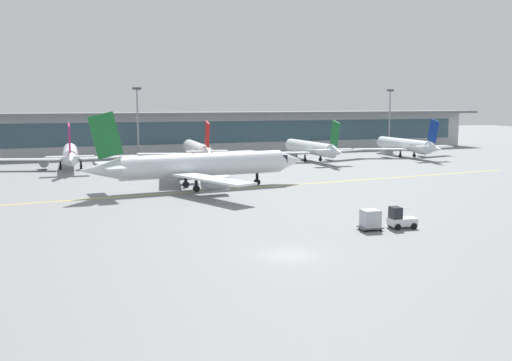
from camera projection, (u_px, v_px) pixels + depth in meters
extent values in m
plane|color=gray|center=(289.00, 255.00, 44.97)|extent=(400.00, 400.00, 0.00)
cube|color=yellow|center=(208.00, 191.00, 77.40)|extent=(109.55, 10.66, 0.01)
cube|color=#B2B7BC|center=(129.00, 135.00, 130.44)|extent=(178.06, 8.00, 9.00)
cube|color=#385666|center=(132.00, 134.00, 126.58)|extent=(170.94, 0.16, 5.04)
cube|color=slate|center=(129.00, 114.00, 128.39)|extent=(185.18, 11.00, 0.60)
cylinder|color=silver|center=(70.00, 154.00, 103.34)|extent=(3.27, 18.76, 2.59)
cone|color=silver|center=(70.00, 149.00, 113.61)|extent=(2.58, 3.20, 2.46)
cube|color=black|center=(70.00, 148.00, 111.61)|extent=(2.11, 2.41, 0.91)
cone|color=silver|center=(70.00, 160.00, 92.59)|extent=(2.36, 4.23, 2.21)
cube|color=silver|center=(31.00, 159.00, 99.98)|extent=(10.91, 5.65, 0.21)
cylinder|color=#999EA3|center=(44.00, 162.00, 101.81)|extent=(1.70, 2.80, 1.60)
cube|color=silver|center=(109.00, 157.00, 104.03)|extent=(10.96, 4.95, 0.21)
cylinder|color=#999EA3|center=(96.00, 161.00, 104.56)|extent=(1.70, 2.80, 1.60)
cube|color=#B21E66|center=(69.00, 138.00, 92.89)|extent=(0.40, 3.51, 4.89)
cube|color=silver|center=(58.00, 157.00, 93.02)|extent=(3.88, 1.97, 0.18)
cube|color=silver|center=(82.00, 156.00, 94.19)|extent=(3.88, 1.97, 0.18)
cylinder|color=black|center=(71.00, 161.00, 109.78)|extent=(0.34, 0.34, 1.37)
cylinder|color=black|center=(71.00, 163.00, 109.82)|extent=(0.44, 0.70, 0.69)
cylinder|color=black|center=(60.00, 166.00, 101.64)|extent=(0.34, 0.34, 1.37)
cylinder|color=black|center=(61.00, 168.00, 101.69)|extent=(0.44, 0.70, 0.69)
cylinder|color=black|center=(81.00, 165.00, 102.71)|extent=(0.34, 0.34, 1.37)
cylinder|color=black|center=(81.00, 167.00, 102.76)|extent=(0.44, 0.70, 0.69)
cylinder|color=white|center=(197.00, 149.00, 113.91)|extent=(3.82, 18.81, 2.59)
cone|color=white|center=(188.00, 145.00, 124.28)|extent=(2.67, 3.27, 2.46)
cube|color=black|center=(190.00, 144.00, 122.26)|extent=(2.17, 2.46, 0.91)
cone|color=white|center=(208.00, 154.00, 103.06)|extent=(2.48, 4.29, 2.21)
cube|color=white|center=(165.00, 154.00, 110.72)|extent=(10.88, 5.92, 0.21)
cylinder|color=#999EA3|center=(175.00, 157.00, 112.50)|extent=(1.78, 2.85, 1.60)
cube|color=white|center=(231.00, 152.00, 114.40)|extent=(10.96, 4.65, 0.21)
cylinder|color=#999EA3|center=(219.00, 156.00, 115.00)|extent=(1.78, 2.85, 1.60)
cube|color=red|center=(207.00, 134.00, 103.37)|extent=(0.51, 3.51, 4.89)
cube|color=white|center=(197.00, 151.00, 103.55)|extent=(3.93, 2.08, 0.18)
cube|color=white|center=(217.00, 151.00, 104.61)|extent=(3.93, 2.08, 0.18)
cylinder|color=black|center=(192.00, 156.00, 120.40)|extent=(0.34, 0.34, 1.37)
cylinder|color=black|center=(192.00, 157.00, 120.45)|extent=(0.46, 0.71, 0.69)
cylinder|color=black|center=(190.00, 160.00, 112.25)|extent=(0.34, 0.34, 1.37)
cylinder|color=black|center=(190.00, 161.00, 112.29)|extent=(0.46, 0.71, 0.69)
cylinder|color=black|center=(207.00, 159.00, 113.22)|extent=(0.34, 0.34, 1.37)
cylinder|color=black|center=(207.00, 161.00, 113.27)|extent=(0.46, 0.71, 0.69)
cylinder|color=white|center=(310.00, 148.00, 117.04)|extent=(2.93, 18.72, 2.59)
cone|color=white|center=(288.00, 144.00, 127.12)|extent=(2.52, 3.16, 2.46)
cube|color=black|center=(292.00, 143.00, 125.16)|extent=(2.06, 2.37, 0.91)
cone|color=white|center=(337.00, 152.00, 106.49)|extent=(2.28, 4.19, 2.21)
cube|color=white|center=(283.00, 153.00, 113.37)|extent=(10.95, 5.13, 0.21)
cylinder|color=#999EA3|center=(290.00, 155.00, 115.28)|extent=(1.65, 2.78, 1.60)
cube|color=white|center=(342.00, 151.00, 118.10)|extent=(10.93, 5.47, 0.21)
cylinder|color=#999EA3|center=(330.00, 154.00, 118.49)|extent=(1.65, 2.78, 1.60)
cube|color=#19662D|center=(335.00, 133.00, 106.78)|extent=(0.34, 3.50, 4.89)
cube|color=white|center=(325.00, 150.00, 106.81)|extent=(3.85, 1.90, 0.18)
cube|color=white|center=(343.00, 149.00, 108.17)|extent=(3.85, 1.90, 0.18)
cylinder|color=black|center=(296.00, 154.00, 123.36)|extent=(0.34, 0.34, 1.37)
cylinder|color=black|center=(296.00, 156.00, 123.41)|extent=(0.43, 0.69, 0.69)
cylinder|color=black|center=(305.00, 158.00, 115.28)|extent=(0.34, 0.34, 1.37)
cylinder|color=black|center=(305.00, 160.00, 115.33)|extent=(0.43, 0.69, 0.69)
cylinder|color=black|center=(320.00, 158.00, 116.53)|extent=(0.34, 0.34, 1.37)
cylinder|color=black|center=(320.00, 159.00, 116.58)|extent=(0.43, 0.69, 0.69)
cylinder|color=white|center=(404.00, 145.00, 125.44)|extent=(3.24, 18.76, 2.59)
cone|color=white|center=(378.00, 141.00, 135.70)|extent=(2.57, 3.20, 2.46)
cube|color=black|center=(383.00, 141.00, 133.70)|extent=(2.10, 2.40, 0.91)
cone|color=white|center=(435.00, 149.00, 114.69)|extent=(2.35, 4.23, 2.21)
cube|color=white|center=(381.00, 149.00, 122.06)|extent=(10.91, 5.63, 0.21)
cylinder|color=#999EA3|center=(386.00, 152.00, 123.89)|extent=(1.70, 2.80, 1.60)
cube|color=white|center=(433.00, 148.00, 126.14)|extent=(10.96, 4.96, 0.21)
cylinder|color=#999EA3|center=(422.00, 151.00, 126.66)|extent=(1.70, 2.80, 1.60)
cube|color=navy|center=(433.00, 131.00, 114.99)|extent=(0.40, 3.51, 4.89)
cube|color=white|center=(424.00, 146.00, 115.12)|extent=(3.88, 1.96, 0.18)
cube|color=white|center=(440.00, 146.00, 116.29)|extent=(3.88, 1.96, 0.18)
cylinder|color=black|center=(388.00, 151.00, 131.87)|extent=(0.34, 0.34, 1.37)
cylinder|color=black|center=(388.00, 153.00, 131.92)|extent=(0.44, 0.70, 0.69)
cylinder|color=black|center=(400.00, 154.00, 123.74)|extent=(0.34, 0.34, 1.37)
cylinder|color=black|center=(400.00, 156.00, 123.78)|extent=(0.44, 0.70, 0.69)
cylinder|color=black|center=(414.00, 154.00, 124.81)|extent=(0.34, 0.34, 1.37)
cylinder|color=black|center=(414.00, 155.00, 124.86)|extent=(0.44, 0.70, 0.69)
cylinder|color=silver|center=(204.00, 165.00, 78.80)|extent=(23.58, 5.42, 3.25)
cone|color=silver|center=(290.00, 160.00, 84.60)|extent=(4.17, 3.44, 3.09)
cube|color=black|center=(275.00, 158.00, 83.44)|extent=(3.15, 2.80, 1.14)
cone|color=silver|center=(99.00, 170.00, 72.72)|extent=(5.43, 3.24, 2.76)
cube|color=silver|center=(173.00, 166.00, 85.55)|extent=(5.48, 13.71, 0.27)
cylinder|color=#999EA3|center=(188.00, 173.00, 83.89)|extent=(3.61, 2.32, 2.01)
cube|color=silver|center=(213.00, 179.00, 70.68)|extent=(7.73, 13.57, 0.27)
cylinder|color=#999EA3|center=(216.00, 183.00, 73.80)|extent=(3.61, 2.32, 2.01)
cube|color=#19662D|center=(106.00, 135.00, 72.57)|extent=(4.39, 0.75, 6.12)
cube|color=silver|center=(106.00, 164.00, 75.40)|extent=(2.73, 4.97, 0.23)
cube|color=silver|center=(113.00, 168.00, 71.13)|extent=(2.73, 4.97, 0.23)
cylinder|color=black|center=(257.00, 179.00, 82.62)|extent=(0.42, 0.42, 1.72)
cylinder|color=black|center=(257.00, 182.00, 82.68)|extent=(0.91, 0.60, 0.86)
cylinder|color=black|center=(186.00, 181.00, 80.29)|extent=(0.42, 0.42, 1.72)
cylinder|color=black|center=(186.00, 184.00, 80.35)|extent=(0.91, 0.60, 0.86)
cylinder|color=black|center=(196.00, 185.00, 76.36)|extent=(0.42, 0.42, 1.72)
cylinder|color=black|center=(196.00, 189.00, 76.42)|extent=(0.91, 0.60, 0.86)
cube|color=silver|center=(402.00, 222.00, 54.30)|extent=(2.72, 1.64, 0.70)
cube|color=#1E2328|center=(396.00, 213.00, 53.99)|extent=(1.01, 1.32, 1.10)
cylinder|color=black|center=(406.00, 223.00, 55.24)|extent=(0.62, 0.28, 0.60)
cylinder|color=black|center=(414.00, 226.00, 53.89)|extent=(0.62, 0.28, 0.60)
cylinder|color=black|center=(391.00, 224.00, 54.81)|extent=(0.62, 0.28, 0.60)
cylinder|color=black|center=(398.00, 227.00, 53.47)|extent=(0.62, 0.28, 0.60)
cube|color=#595B60|center=(370.00, 227.00, 53.52)|extent=(2.24, 1.79, 0.12)
cube|color=#B2B7C1|center=(370.00, 218.00, 53.40)|extent=(1.73, 1.64, 1.60)
cylinder|color=black|center=(374.00, 227.00, 54.40)|extent=(0.23, 0.12, 0.22)
cylinder|color=black|center=(381.00, 230.00, 53.06)|extent=(0.23, 0.12, 0.22)
cylinder|color=black|center=(360.00, 228.00, 54.02)|extent=(0.23, 0.12, 0.22)
cylinder|color=black|center=(366.00, 231.00, 52.68)|extent=(0.23, 0.12, 0.22)
cylinder|color=gray|center=(138.00, 124.00, 121.82)|extent=(0.36, 0.36, 14.55)
cube|color=#3F3F42|center=(137.00, 89.00, 120.79)|extent=(1.80, 0.30, 0.50)
cylinder|color=gray|center=(389.00, 121.00, 142.74)|extent=(0.36, 0.36, 14.59)
cube|color=#3F3F42|center=(390.00, 90.00, 141.71)|extent=(1.80, 0.30, 0.50)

